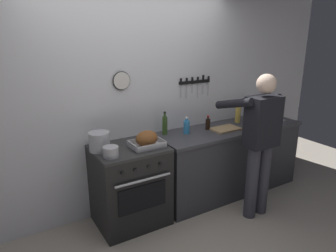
{
  "coord_description": "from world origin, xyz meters",
  "views": [
    {
      "loc": [
        -1.45,
        -1.87,
        2.07
      ],
      "look_at": [
        0.19,
        0.85,
        1.11
      ],
      "focal_mm": 33.03,
      "sensor_mm": 36.0,
      "label": 1
    }
  ],
  "objects_px": {
    "bottle_dish_soap": "(187,127)",
    "stove": "(130,185)",
    "bottle_olive_oil": "(165,125)",
    "bottle_cooking_oil": "(238,114)",
    "saucepan": "(111,152)",
    "cutting_board": "(225,129)",
    "bottle_soy_sauce": "(208,124)",
    "roasting_pan": "(147,140)",
    "person_cook": "(260,138)",
    "stock_pot": "(99,141)"
  },
  "relations": [
    {
      "from": "stove",
      "to": "bottle_olive_oil",
      "type": "bearing_deg",
      "value": 17.76
    },
    {
      "from": "roasting_pan",
      "to": "stock_pot",
      "type": "xyz_separation_m",
      "value": [
        -0.47,
        0.16,
        0.02
      ]
    },
    {
      "from": "stock_pot",
      "to": "cutting_board",
      "type": "xyz_separation_m",
      "value": [
        1.6,
        -0.12,
        -0.09
      ]
    },
    {
      "from": "stock_pot",
      "to": "roasting_pan",
      "type": "bearing_deg",
      "value": -18.61
    },
    {
      "from": "roasting_pan",
      "to": "cutting_board",
      "type": "distance_m",
      "value": 1.13
    },
    {
      "from": "bottle_olive_oil",
      "to": "bottle_soy_sauce",
      "type": "relative_size",
      "value": 1.58
    },
    {
      "from": "bottle_soy_sauce",
      "to": "bottle_dish_soap",
      "type": "relative_size",
      "value": 0.87
    },
    {
      "from": "bottle_soy_sauce",
      "to": "bottle_cooking_oil",
      "type": "bearing_deg",
      "value": 5.06
    },
    {
      "from": "bottle_dish_soap",
      "to": "stove",
      "type": "bearing_deg",
      "value": -174.55
    },
    {
      "from": "bottle_cooking_oil",
      "to": "bottle_olive_oil",
      "type": "bearing_deg",
      "value": 177.08
    },
    {
      "from": "person_cook",
      "to": "bottle_olive_oil",
      "type": "bearing_deg",
      "value": 56.98
    },
    {
      "from": "stock_pot",
      "to": "bottle_dish_soap",
      "type": "xyz_separation_m",
      "value": [
        1.09,
        0.01,
        -0.01
      ]
    },
    {
      "from": "cutting_board",
      "to": "roasting_pan",
      "type": "bearing_deg",
      "value": -178.01
    },
    {
      "from": "bottle_olive_oil",
      "to": "bottle_cooking_oil",
      "type": "height_order",
      "value": "bottle_cooking_oil"
    },
    {
      "from": "person_cook",
      "to": "bottle_cooking_oil",
      "type": "bearing_deg",
      "value": -13.33
    },
    {
      "from": "person_cook",
      "to": "bottle_soy_sauce",
      "type": "xyz_separation_m",
      "value": [
        -0.2,
        0.67,
        0.02
      ]
    },
    {
      "from": "bottle_soy_sauce",
      "to": "stove",
      "type": "bearing_deg",
      "value": -176.35
    },
    {
      "from": "person_cook",
      "to": "stock_pot",
      "type": "distance_m",
      "value": 1.75
    },
    {
      "from": "stock_pot",
      "to": "bottle_cooking_oil",
      "type": "distance_m",
      "value": 1.96
    },
    {
      "from": "person_cook",
      "to": "stock_pot",
      "type": "relative_size",
      "value": 7.66
    },
    {
      "from": "roasting_pan",
      "to": "bottle_olive_oil",
      "type": "xyz_separation_m",
      "value": [
        0.38,
        0.27,
        0.04
      ]
    },
    {
      "from": "stove",
      "to": "saucepan",
      "type": "height_order",
      "value": "saucepan"
    },
    {
      "from": "roasting_pan",
      "to": "person_cook",
      "type": "bearing_deg",
      "value": -24.0
    },
    {
      "from": "stove",
      "to": "roasting_pan",
      "type": "height_order",
      "value": "roasting_pan"
    },
    {
      "from": "stove",
      "to": "bottle_dish_soap",
      "type": "relative_size",
      "value": 4.43
    },
    {
      "from": "saucepan",
      "to": "bottle_cooking_oil",
      "type": "bearing_deg",
      "value": 8.21
    },
    {
      "from": "person_cook",
      "to": "cutting_board",
      "type": "xyz_separation_m",
      "value": [
        -0.02,
        0.55,
        -0.04
      ]
    },
    {
      "from": "bottle_soy_sauce",
      "to": "bottle_cooking_oil",
      "type": "xyz_separation_m",
      "value": [
        0.55,
        0.05,
        0.05
      ]
    },
    {
      "from": "person_cook",
      "to": "bottle_olive_oil",
      "type": "distance_m",
      "value": 1.1
    },
    {
      "from": "roasting_pan",
      "to": "bottle_cooking_oil",
      "type": "xyz_separation_m",
      "value": [
        1.49,
        0.21,
        0.04
      ]
    },
    {
      "from": "cutting_board",
      "to": "bottle_olive_oil",
      "type": "relative_size",
      "value": 1.29
    },
    {
      "from": "bottle_olive_oil",
      "to": "bottle_dish_soap",
      "type": "height_order",
      "value": "bottle_olive_oil"
    },
    {
      "from": "bottle_cooking_oil",
      "to": "cutting_board",
      "type": "bearing_deg",
      "value": -154.91
    },
    {
      "from": "saucepan",
      "to": "bottle_cooking_oil",
      "type": "distance_m",
      "value": 1.95
    },
    {
      "from": "stock_pot",
      "to": "person_cook",
      "type": "bearing_deg",
      "value": -22.48
    },
    {
      "from": "cutting_board",
      "to": "stove",
      "type": "bearing_deg",
      "value": 177.8
    },
    {
      "from": "bottle_olive_oil",
      "to": "bottle_dish_soap",
      "type": "bearing_deg",
      "value": -22.32
    },
    {
      "from": "bottle_soy_sauce",
      "to": "bottle_cooking_oil",
      "type": "height_order",
      "value": "bottle_cooking_oil"
    },
    {
      "from": "stove",
      "to": "roasting_pan",
      "type": "relative_size",
      "value": 2.56
    },
    {
      "from": "bottle_olive_oil",
      "to": "bottle_dish_soap",
      "type": "xyz_separation_m",
      "value": [
        0.25,
        -0.1,
        -0.03
      ]
    },
    {
      "from": "cutting_board",
      "to": "bottle_olive_oil",
      "type": "xyz_separation_m",
      "value": [
        -0.75,
        0.23,
        0.11
      ]
    },
    {
      "from": "stove",
      "to": "bottle_olive_oil",
      "type": "distance_m",
      "value": 0.81
    },
    {
      "from": "bottle_cooking_oil",
      "to": "saucepan",
      "type": "bearing_deg",
      "value": -171.79
    },
    {
      "from": "person_cook",
      "to": "bottle_soy_sauce",
      "type": "relative_size",
      "value": 9.38
    },
    {
      "from": "person_cook",
      "to": "roasting_pan",
      "type": "xyz_separation_m",
      "value": [
        -1.15,
        0.51,
        0.03
      ]
    },
    {
      "from": "cutting_board",
      "to": "bottle_soy_sauce",
      "type": "xyz_separation_m",
      "value": [
        -0.19,
        0.12,
        0.06
      ]
    },
    {
      "from": "stock_pot",
      "to": "bottle_dish_soap",
      "type": "distance_m",
      "value": 1.09
    },
    {
      "from": "stove",
      "to": "bottle_dish_soap",
      "type": "distance_m",
      "value": 0.96
    },
    {
      "from": "bottle_soy_sauce",
      "to": "bottle_olive_oil",
      "type": "bearing_deg",
      "value": 169.44
    },
    {
      "from": "bottle_olive_oil",
      "to": "bottle_soy_sauce",
      "type": "height_order",
      "value": "bottle_olive_oil"
    }
  ]
}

